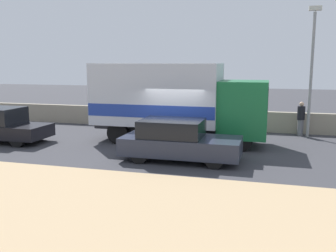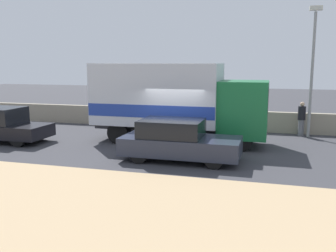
{
  "view_description": "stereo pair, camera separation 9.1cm",
  "coord_description": "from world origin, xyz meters",
  "px_view_note": "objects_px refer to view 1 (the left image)",
  "views": [
    {
      "loc": [
        3.79,
        -14.03,
        3.57
      ],
      "look_at": [
        -0.2,
        0.55,
        1.0
      ],
      "focal_mm": 40.0,
      "sensor_mm": 36.0,
      "label": 1
    },
    {
      "loc": [
        3.88,
        -14.01,
        3.57
      ],
      "look_at": [
        -0.2,
        0.55,
        1.0
      ],
      "focal_mm": 40.0,
      "sensor_mm": 36.0,
      "label": 2
    }
  ],
  "objects_px": {
    "box_truck": "(172,100)",
    "pedestrian": "(301,118)",
    "street_lamp": "(312,62)",
    "car_hatchback": "(178,141)",
    "car_sedan_second": "(2,125)"
  },
  "relations": [
    {
      "from": "car_hatchback",
      "to": "car_sedan_second",
      "type": "xyz_separation_m",
      "value": [
        -8.51,
        1.07,
        0.03
      ]
    },
    {
      "from": "street_lamp",
      "to": "box_truck",
      "type": "height_order",
      "value": "street_lamp"
    },
    {
      "from": "car_hatchback",
      "to": "car_sedan_second",
      "type": "distance_m",
      "value": 8.58
    },
    {
      "from": "box_truck",
      "to": "pedestrian",
      "type": "bearing_deg",
      "value": 28.79
    },
    {
      "from": "box_truck",
      "to": "car_sedan_second",
      "type": "relative_size",
      "value": 1.87
    },
    {
      "from": "street_lamp",
      "to": "car_hatchback",
      "type": "distance_m",
      "value": 8.26
    },
    {
      "from": "street_lamp",
      "to": "box_truck",
      "type": "relative_size",
      "value": 0.8
    },
    {
      "from": "car_sedan_second",
      "to": "pedestrian",
      "type": "relative_size",
      "value": 2.42
    },
    {
      "from": "street_lamp",
      "to": "car_hatchback",
      "type": "relative_size",
      "value": 1.41
    },
    {
      "from": "box_truck",
      "to": "pedestrian",
      "type": "relative_size",
      "value": 4.54
    },
    {
      "from": "car_hatchback",
      "to": "pedestrian",
      "type": "relative_size",
      "value": 2.58
    },
    {
      "from": "box_truck",
      "to": "car_hatchback",
      "type": "xyz_separation_m",
      "value": [
        1.02,
        -3.01,
        -1.17
      ]
    },
    {
      "from": "car_sedan_second",
      "to": "car_hatchback",
      "type": "bearing_deg",
      "value": -7.15
    },
    {
      "from": "pedestrian",
      "to": "car_hatchback",
      "type": "bearing_deg",
      "value": -127.34
    },
    {
      "from": "street_lamp",
      "to": "pedestrian",
      "type": "xyz_separation_m",
      "value": [
        -0.32,
        0.24,
        -2.73
      ]
    }
  ]
}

